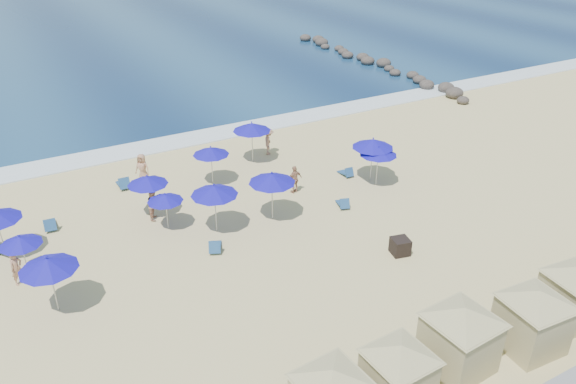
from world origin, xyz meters
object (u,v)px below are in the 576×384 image
(beachgoer_1, at_px, (154,205))
(umbrella_10, at_px, (378,151))
(trash_bin, at_px, (400,246))
(umbrella_8, at_px, (252,127))
(umbrella_2, at_px, (48,264))
(beachgoer_0, at_px, (16,268))
(beachgoer_3, at_px, (269,142))
(umbrella_7, at_px, (272,178))
(rock_jetty, at_px, (373,62))
(umbrella_4, at_px, (165,198))
(cabana_3, at_px, (535,312))
(umbrella_1, at_px, (20,241))
(beachgoer_4, at_px, (142,168))
(cabana_4, at_px, (576,286))
(umbrella_9, at_px, (373,143))
(umbrella_3, at_px, (147,180))
(cabana_2, at_px, (461,330))
(beachgoer_2, at_px, (295,179))
(cabana_1, at_px, (399,366))
(umbrella_5, at_px, (214,190))
(umbrella_6, at_px, (211,151))

(beachgoer_1, bearing_deg, umbrella_10, -74.97)
(trash_bin, bearing_deg, umbrella_8, 109.16)
(umbrella_2, xyz_separation_m, beachgoer_0, (-1.16, 2.70, -1.49))
(beachgoer_3, bearing_deg, umbrella_7, -176.09)
(rock_jetty, bearing_deg, trash_bin, -124.62)
(umbrella_4, xyz_separation_m, beachgoer_1, (-0.27, 1.31, -0.96))
(beachgoer_3, bearing_deg, cabana_3, -149.29)
(trash_bin, height_order, beachgoer_3, beachgoer_3)
(umbrella_1, height_order, beachgoer_4, umbrella_1)
(rock_jetty, xyz_separation_m, beachgoer_3, (-19.05, -14.26, 0.52))
(cabana_4, bearing_deg, beachgoer_3, 98.45)
(trash_bin, xyz_separation_m, umbrella_9, (3.42, 6.92, 1.98))
(umbrella_3, bearing_deg, umbrella_4, -78.79)
(umbrella_7, bearing_deg, umbrella_4, 161.49)
(umbrella_10, distance_m, beachgoer_1, 12.73)
(umbrella_1, bearing_deg, beachgoer_4, 42.48)
(cabana_2, distance_m, umbrella_9, 14.91)
(cabana_3, height_order, umbrella_8, cabana_3)
(umbrella_4, bearing_deg, cabana_3, -58.42)
(rock_jetty, bearing_deg, beachgoer_2, -135.72)
(cabana_1, height_order, umbrella_10, cabana_1)
(cabana_2, bearing_deg, umbrella_8, 85.98)
(umbrella_5, height_order, beachgoer_2, umbrella_5)
(umbrella_1, bearing_deg, umbrella_7, -4.38)
(beachgoer_0, relative_size, beachgoer_4, 0.87)
(cabana_3, xyz_separation_m, umbrella_5, (-6.93, 13.20, 0.69))
(umbrella_7, relative_size, umbrella_8, 1.01)
(trash_bin, xyz_separation_m, cabana_2, (-2.84, -6.60, 1.25))
(umbrella_9, height_order, beachgoer_1, umbrella_9)
(cabana_1, relative_size, cabana_4, 0.95)
(umbrella_8, height_order, beachgoer_4, umbrella_8)
(umbrella_2, bearing_deg, umbrella_9, 10.67)
(umbrella_6, xyz_separation_m, beachgoer_2, (3.63, -3.31, -1.25))
(umbrella_6, bearing_deg, cabana_2, -83.45)
(trash_bin, distance_m, cabana_1, 8.87)
(umbrella_5, bearing_deg, umbrella_4, 145.44)
(cabana_2, relative_size, umbrella_7, 1.69)
(cabana_4, relative_size, umbrella_2, 1.65)
(umbrella_10, bearing_deg, umbrella_4, 174.53)
(rock_jetty, distance_m, umbrella_5, 33.55)
(cabana_4, bearing_deg, cabana_3, -173.77)
(beachgoer_4, bearing_deg, umbrella_3, -54.85)
(umbrella_7, relative_size, umbrella_10, 1.11)
(umbrella_5, xyz_separation_m, umbrella_6, (1.86, 5.03, -0.24))
(umbrella_4, relative_size, beachgoer_4, 1.14)
(cabana_3, height_order, umbrella_3, cabana_3)
(umbrella_10, relative_size, beachgoer_1, 1.52)
(cabana_3, distance_m, umbrella_4, 17.15)
(beachgoer_3, bearing_deg, umbrella_8, 140.45)
(rock_jetty, distance_m, beachgoer_1, 33.72)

